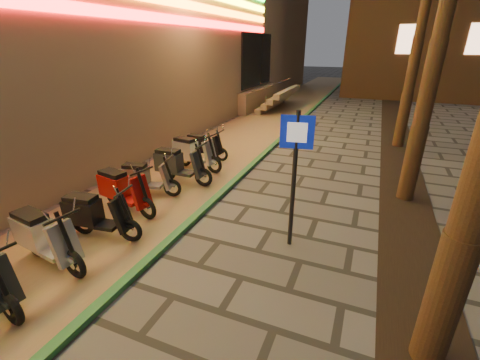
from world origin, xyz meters
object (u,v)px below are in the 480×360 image
at_px(scooter_6, 43,237).
at_px(scooter_7, 94,214).
at_px(pedestrian_sign, 295,163).
at_px(scooter_11, 192,152).
at_px(scooter_12, 203,146).
at_px(scooter_10, 177,164).
at_px(scooter_9, 145,178).
at_px(scooter_8, 122,189).

distance_m(scooter_6, scooter_7, 1.03).
bearing_deg(pedestrian_sign, scooter_11, 132.11).
relative_size(scooter_11, scooter_12, 1.19).
bearing_deg(scooter_7, scooter_10, 82.21).
distance_m(scooter_7, scooter_12, 5.23).
xyz_separation_m(scooter_9, scooter_11, (0.15, 2.20, 0.07)).
height_order(scooter_7, scooter_9, scooter_7).
height_order(scooter_6, scooter_12, scooter_6).
bearing_deg(scooter_10, scooter_6, -92.89).
bearing_deg(scooter_12, scooter_11, -80.67).
bearing_deg(scooter_9, scooter_8, -100.55).
relative_size(scooter_9, scooter_12, 1.03).
distance_m(scooter_6, scooter_12, 6.24).
bearing_deg(scooter_6, pedestrian_sign, 37.80).
distance_m(scooter_7, scooter_9, 2.07).
distance_m(scooter_8, scooter_12, 4.08).
distance_m(scooter_9, scooter_10, 1.10).
relative_size(pedestrian_sign, scooter_10, 1.52).
bearing_deg(scooter_7, scooter_9, 91.28).
relative_size(pedestrian_sign, scooter_8, 1.53).
xyz_separation_m(scooter_11, scooter_12, (-0.16, 0.97, -0.08)).
xyz_separation_m(scooter_7, scooter_10, (-0.01, 3.09, 0.03)).
relative_size(scooter_10, scooter_12, 1.16).
height_order(scooter_6, scooter_8, scooter_6).
height_order(pedestrian_sign, scooter_6, pedestrian_sign).
height_order(scooter_10, scooter_12, scooter_10).
distance_m(scooter_6, scooter_8, 2.16).
xyz_separation_m(pedestrian_sign, scooter_10, (-3.78, 1.85, -1.19)).
height_order(scooter_10, scooter_11, scooter_11).
distance_m(scooter_6, scooter_11, 5.26).
bearing_deg(scooter_6, scooter_10, 95.76).
relative_size(scooter_6, scooter_7, 1.05).
relative_size(scooter_8, scooter_12, 1.15).
relative_size(scooter_9, scooter_11, 0.87).
bearing_deg(scooter_10, scooter_11, 97.99).
height_order(pedestrian_sign, scooter_9, pedestrian_sign).
bearing_deg(scooter_6, scooter_7, 88.30).
bearing_deg(scooter_12, scooter_7, -86.23).
height_order(scooter_7, scooter_11, scooter_11).
distance_m(pedestrian_sign, scooter_11, 5.11).
bearing_deg(pedestrian_sign, scooter_10, 143.23).
distance_m(pedestrian_sign, scooter_10, 4.38).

